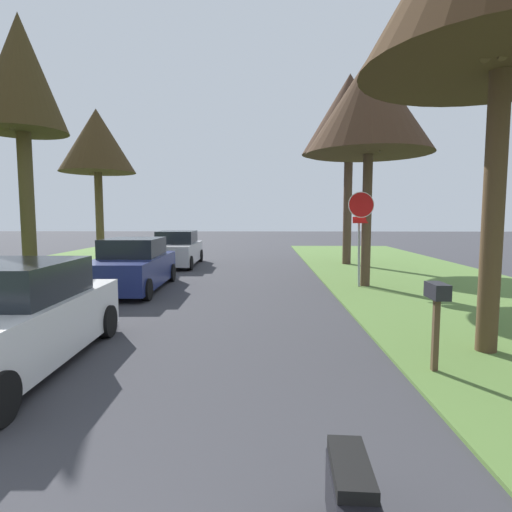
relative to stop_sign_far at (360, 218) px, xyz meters
The scene contains 9 objects.
stop_sign_far is the anchor object (origin of this frame).
street_tree_right_mid_b 3.46m from the stop_sign_far, 32.13° to the left, with size 3.90×3.90×7.11m.
street_tree_right_far 7.74m from the stop_sign_far, 82.41° to the left, with size 4.24×4.24×8.53m.
street_tree_left_mid_b 11.94m from the stop_sign_far, behind, with size 2.84×2.84×8.79m.
street_tree_left_far 13.61m from the stop_sign_far, 147.11° to the left, with size 3.56×3.56×7.30m.
parked_sedan_white 9.90m from the stop_sign_far, 133.74° to the right, with size 2.03×4.44×1.57m.
parked_sedan_navy 7.21m from the stop_sign_far, behind, with size 2.03×4.44×1.57m.
parked_sedan_silver 9.22m from the stop_sign_far, 140.26° to the left, with size 2.03×4.44×1.57m.
curbside_mailbox 7.27m from the stop_sign_far, 94.35° to the right, with size 0.22×0.44×1.27m.
Camera 1 is at (1.60, -0.72, 2.26)m, focal length 29.08 mm.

